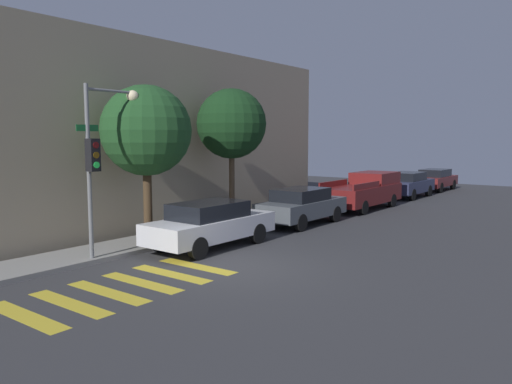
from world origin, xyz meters
The scene contains 12 objects.
ground_plane centered at (0.00, 0.00, 0.00)m, with size 60.00×60.00×0.00m, color #333335.
sidewalk centered at (0.00, 4.16, 0.07)m, with size 26.00×1.91×0.14m, color gray.
building_row centered at (0.00, 8.51, 3.57)m, with size 26.00×6.00×7.13m, color gray.
crosswalk centered at (-2.93, 0.80, 0.00)m, with size 5.31×2.60×0.00m.
traffic_light_pole centered at (-1.62, 3.37, 3.34)m, with size 2.12×0.56×5.00m.
sedan_near_corner centered at (1.48, 2.10, 0.79)m, with size 4.62×1.79×1.49m.
sedan_middle centered at (6.96, 2.10, 0.79)m, with size 4.40×1.80×1.49m.
pickup_truck centered at (12.86, 2.10, 0.90)m, with size 5.44×2.00×1.76m.
sedan_far_end centered at (18.74, 2.10, 0.80)m, with size 4.43×1.82×1.51m.
sedan_tail_of_row centered at (23.88, 2.10, 0.76)m, with size 4.48×1.75×1.44m.
tree_near_corner centered at (0.49, 3.95, 3.74)m, with size 2.92×2.92×5.21m.
tree_midblock centered at (4.75, 3.95, 4.05)m, with size 2.71×2.71×5.42m.
Camera 1 is at (-10.17, -8.62, 3.50)m, focal length 35.00 mm.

